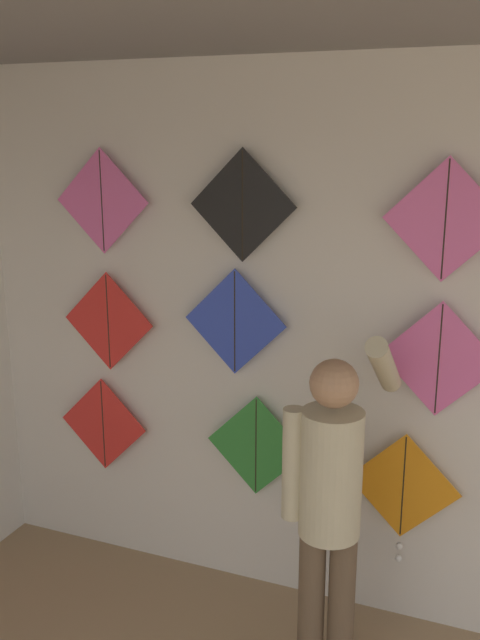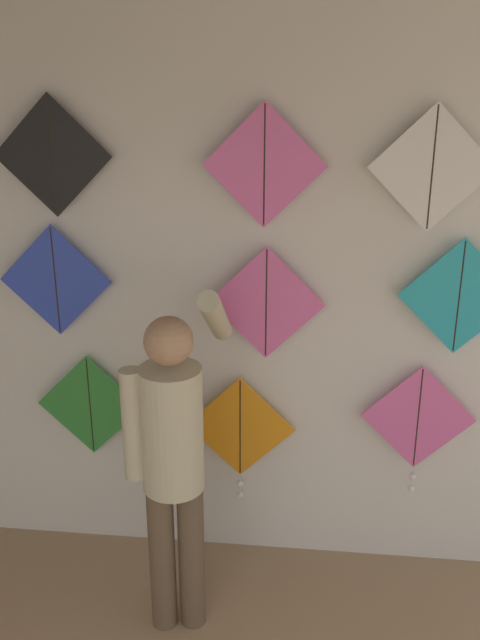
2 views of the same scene
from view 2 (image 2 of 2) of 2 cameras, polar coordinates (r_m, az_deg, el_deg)
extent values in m
cube|color=silver|center=(3.51, -5.82, 1.56)|extent=(4.84, 0.06, 2.80)
cylinder|color=brown|center=(3.45, -6.24, -18.33)|extent=(0.12, 0.12, 0.76)
cylinder|color=brown|center=(3.45, -3.90, -18.26)|extent=(0.12, 0.12, 0.76)
cylinder|color=beige|center=(3.08, -5.47, -8.69)|extent=(0.27, 0.27, 0.57)
sphere|color=tan|center=(2.90, -5.74, -1.67)|extent=(0.21, 0.21, 0.21)
cylinder|color=beige|center=(3.07, -8.56, -8.26)|extent=(0.09, 0.09, 0.50)
cylinder|color=beige|center=(3.08, -1.96, 0.27)|extent=(0.09, 0.47, 0.37)
cube|color=#338C38|center=(3.75, -11.89, -6.69)|extent=(0.55, 0.01, 0.55)
cylinder|color=black|center=(3.74, -11.90, -6.70)|extent=(0.01, 0.01, 0.53)
cube|color=orange|center=(3.63, 0.02, -8.58)|extent=(0.55, 0.01, 0.55)
cylinder|color=black|center=(3.63, 0.01, -8.60)|extent=(0.01, 0.01, 0.53)
sphere|color=white|center=(3.80, 0.00, -12.96)|extent=(0.04, 0.04, 0.04)
sphere|color=white|center=(3.84, 0.00, -13.82)|extent=(0.04, 0.04, 0.04)
cube|color=pink|center=(3.60, 14.06, -7.60)|extent=(0.55, 0.01, 0.55)
cylinder|color=black|center=(3.60, 14.06, -7.62)|extent=(0.01, 0.01, 0.53)
sphere|color=white|center=(3.76, 13.63, -12.06)|extent=(0.04, 0.04, 0.04)
sphere|color=white|center=(3.80, 13.54, -12.95)|extent=(0.04, 0.04, 0.04)
cube|color=blue|center=(3.53, -14.53, 3.06)|extent=(0.55, 0.01, 0.55)
cylinder|color=black|center=(3.53, -14.54, 3.05)|extent=(0.01, 0.01, 0.53)
cube|color=pink|center=(3.34, 2.11, 1.33)|extent=(0.55, 0.01, 0.55)
cylinder|color=black|center=(3.34, 2.11, 1.32)|extent=(0.01, 0.01, 0.53)
cube|color=#28B2C6|center=(3.38, 17.13, 1.78)|extent=(0.55, 0.01, 0.55)
cylinder|color=black|center=(3.38, 17.13, 1.77)|extent=(0.01, 0.01, 0.53)
cube|color=black|center=(3.39, -14.78, 12.57)|extent=(0.55, 0.01, 0.55)
cylinder|color=black|center=(3.39, -14.79, 12.56)|extent=(0.01, 0.01, 0.53)
cube|color=pink|center=(3.19, 1.96, 12.24)|extent=(0.55, 0.01, 0.55)
cylinder|color=black|center=(3.19, 1.96, 12.24)|extent=(0.01, 0.01, 0.53)
cube|color=white|center=(3.22, 15.14, 11.63)|extent=(0.55, 0.01, 0.55)
cylinder|color=black|center=(3.21, 15.15, 11.63)|extent=(0.01, 0.01, 0.53)
camera|label=1|loc=(0.16, 126.64, -53.09)|focal=40.00mm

